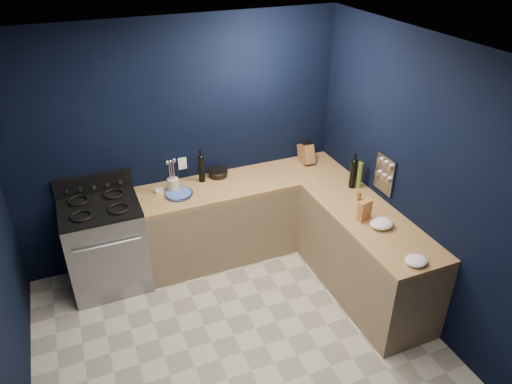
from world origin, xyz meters
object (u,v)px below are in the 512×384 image
utensil_crock (173,185)px  crouton_bag (364,211)px  gas_range (106,247)px  plate_stack (179,194)px  knife_block (306,154)px

utensil_crock → crouton_bag: bearing=-38.4°
gas_range → crouton_bag: bearing=-26.3°
utensil_crock → plate_stack: bearing=-76.1°
gas_range → plate_stack: (0.79, -0.03, 0.46)m
gas_range → knife_block: size_ratio=4.22×
plate_stack → utensil_crock: (-0.03, 0.11, 0.06)m
gas_range → knife_block: (2.34, 0.15, 0.55)m
plate_stack → utensil_crock: bearing=103.9°
gas_range → knife_block: knife_block is taller
gas_range → utensil_crock: utensil_crock is taller
plate_stack → utensil_crock: size_ratio=1.79×
gas_range → utensil_crock: size_ratio=6.28×
plate_stack → knife_block: size_ratio=1.20×
crouton_bag → plate_stack: bearing=127.7°
knife_block → gas_range: bearing=-176.6°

